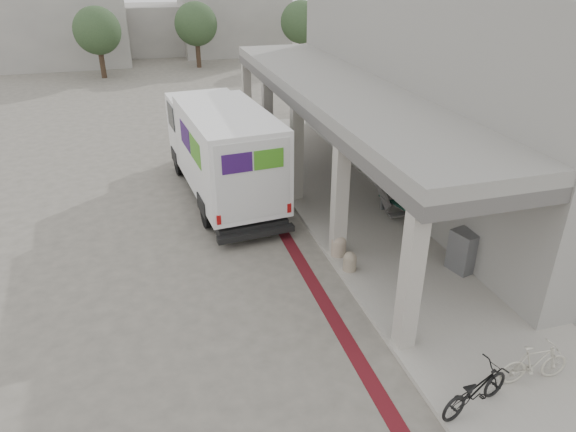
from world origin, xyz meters
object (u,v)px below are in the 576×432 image
object	(u,v)px
utility_cabinet	(463,251)
bicycle_cream	(535,363)
bench	(404,209)
fedex_truck	(221,149)
bicycle_black	(475,390)

from	to	relation	value
utility_cabinet	bicycle_cream	xyz separation A→B (m)	(-0.96, -3.97, -0.13)
bench	utility_cabinet	size ratio (longest dim) A/B	1.84
fedex_truck	bicycle_black	distance (m)	11.49
bicycle_black	bicycle_cream	xyz separation A→B (m)	(1.54, 0.27, 0.00)
bicycle_black	bicycle_cream	size ratio (longest dim) A/B	1.14
fedex_truck	utility_cabinet	bearing A→B (deg)	-57.29
bench	bicycle_cream	xyz separation A→B (m)	(-0.91, -7.17, 0.10)
bench	fedex_truck	bearing A→B (deg)	131.45
fedex_truck	bicycle_cream	distance (m)	11.71
utility_cabinet	fedex_truck	bearing A→B (deg)	113.88
bicycle_black	bicycle_cream	distance (m)	1.57
fedex_truck	utility_cabinet	distance (m)	8.71
bicycle_cream	bicycle_black	bearing A→B (deg)	104.77
bench	bicycle_black	size ratio (longest dim) A/B	1.25
fedex_truck	bicycle_black	world-z (taller)	fedex_truck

